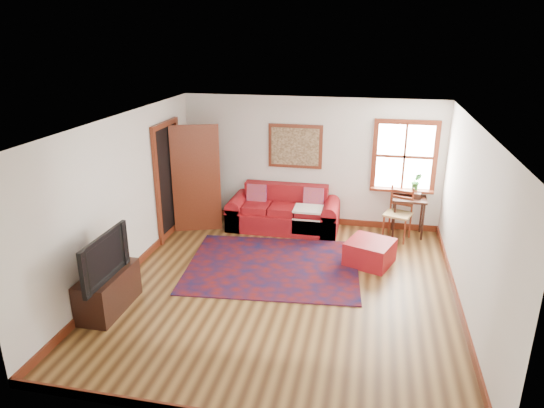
% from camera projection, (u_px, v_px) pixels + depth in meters
% --- Properties ---
extents(ground, '(5.50, 5.50, 0.00)m').
position_uv_depth(ground, '(284.00, 288.00, 7.28)').
color(ground, '#442912').
rests_on(ground, ground).
extents(room_envelope, '(5.04, 5.54, 2.52)m').
position_uv_depth(room_envelope, '(285.00, 183.00, 6.74)').
color(room_envelope, silver).
rests_on(room_envelope, ground).
extents(window, '(1.18, 0.20, 1.38)m').
position_uv_depth(window, '(406.00, 164.00, 8.99)').
color(window, white).
rests_on(window, ground).
extents(doorway, '(0.89, 1.08, 2.14)m').
position_uv_depth(doorway, '(185.00, 178.00, 8.99)').
color(doorway, black).
rests_on(doorway, ground).
extents(framed_artwork, '(1.05, 0.07, 0.85)m').
position_uv_depth(framed_artwork, '(295.00, 146.00, 9.32)').
color(framed_artwork, maroon).
rests_on(framed_artwork, ground).
extents(persian_rug, '(2.95, 2.45, 0.02)m').
position_uv_depth(persian_rug, '(273.00, 266.00, 7.94)').
color(persian_rug, '#540D0C').
rests_on(persian_rug, ground).
extents(red_leather_sofa, '(2.11, 0.87, 0.83)m').
position_uv_depth(red_leather_sofa, '(284.00, 215.00, 9.43)').
color(red_leather_sofa, maroon).
rests_on(red_leather_sofa, ground).
extents(red_ottoman, '(0.89, 0.89, 0.40)m').
position_uv_depth(red_ottoman, '(370.00, 252.00, 8.00)').
color(red_ottoman, maroon).
rests_on(red_ottoman, ground).
extents(side_table, '(0.61, 0.46, 0.74)m').
position_uv_depth(side_table, '(409.00, 204.00, 8.98)').
color(side_table, black).
rests_on(side_table, ground).
extents(ladder_back_chair, '(0.56, 0.55, 0.97)m').
position_uv_depth(ladder_back_chair, '(399.00, 211.00, 8.89)').
color(ladder_back_chair, tan).
rests_on(ladder_back_chair, ground).
extents(media_cabinet, '(0.46, 1.02, 0.56)m').
position_uv_depth(media_cabinet, '(108.00, 291.00, 6.64)').
color(media_cabinet, black).
rests_on(media_cabinet, ground).
extents(television, '(0.14, 1.10, 0.63)m').
position_uv_depth(television, '(98.00, 257.00, 6.28)').
color(television, black).
rests_on(television, media_cabinet).
extents(candle_hurricane, '(0.12, 0.12, 0.18)m').
position_uv_depth(candle_hurricane, '(124.00, 254.00, 6.91)').
color(candle_hurricane, silver).
rests_on(candle_hurricane, media_cabinet).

